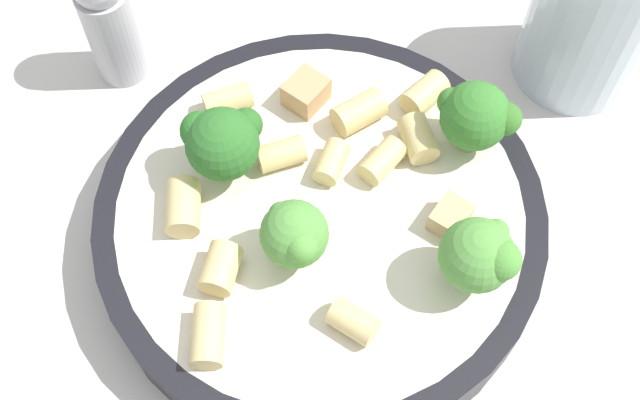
# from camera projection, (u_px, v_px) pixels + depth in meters

# --- Properties ---
(ground_plane) EXTENTS (2.00, 2.00, 0.00)m
(ground_plane) POSITION_uv_depth(u_px,v_px,m) (320.00, 238.00, 0.46)
(ground_plane) COLOR beige
(pasta_bowl) EXTENTS (0.24, 0.24, 0.04)m
(pasta_bowl) POSITION_uv_depth(u_px,v_px,m) (320.00, 222.00, 0.44)
(pasta_bowl) COLOR black
(pasta_bowl) RESTS_ON ground_plane
(broccoli_floret_0) EXTENTS (0.05, 0.04, 0.05)m
(broccoli_floret_0) POSITION_uv_depth(u_px,v_px,m) (476.00, 116.00, 0.42)
(broccoli_floret_0) COLOR #84AD60
(broccoli_floret_0) RESTS_ON pasta_bowl
(broccoli_floret_1) EXTENTS (0.03, 0.03, 0.04)m
(broccoli_floret_1) POSITION_uv_depth(u_px,v_px,m) (294.00, 235.00, 0.39)
(broccoli_floret_1) COLOR #9EC175
(broccoli_floret_1) RESTS_ON pasta_bowl
(broccoli_floret_2) EXTENTS (0.04, 0.04, 0.05)m
(broccoli_floret_2) POSITION_uv_depth(u_px,v_px,m) (480.00, 255.00, 0.38)
(broccoli_floret_2) COLOR #9EC175
(broccoli_floret_2) RESTS_ON pasta_bowl
(broccoli_floret_3) EXTENTS (0.04, 0.04, 0.05)m
(broccoli_floret_3) POSITION_uv_depth(u_px,v_px,m) (221.00, 141.00, 0.41)
(broccoli_floret_3) COLOR #9EC175
(broccoli_floret_3) RESTS_ON pasta_bowl
(rigatoni_0) EXTENTS (0.02, 0.02, 0.02)m
(rigatoni_0) POSITION_uv_depth(u_px,v_px,m) (220.00, 269.00, 0.40)
(rigatoni_0) COLOR #E0C67F
(rigatoni_0) RESTS_ON pasta_bowl
(rigatoni_1) EXTENTS (0.03, 0.03, 0.01)m
(rigatoni_1) POSITION_uv_depth(u_px,v_px,m) (228.00, 100.00, 0.45)
(rigatoni_1) COLOR #E0C67F
(rigatoni_1) RESTS_ON pasta_bowl
(rigatoni_2) EXTENTS (0.02, 0.03, 0.02)m
(rigatoni_2) POSITION_uv_depth(u_px,v_px,m) (208.00, 335.00, 0.38)
(rigatoni_2) COLOR #E0C67F
(rigatoni_2) RESTS_ON pasta_bowl
(rigatoni_3) EXTENTS (0.03, 0.03, 0.02)m
(rigatoni_3) POSITION_uv_depth(u_px,v_px,m) (183.00, 207.00, 0.42)
(rigatoni_3) COLOR #E0C67F
(rigatoni_3) RESTS_ON pasta_bowl
(rigatoni_4) EXTENTS (0.03, 0.02, 0.01)m
(rigatoni_4) POSITION_uv_depth(u_px,v_px,m) (353.00, 322.00, 0.39)
(rigatoni_4) COLOR #E0C67F
(rigatoni_4) RESTS_ON pasta_bowl
(rigatoni_5) EXTENTS (0.03, 0.03, 0.02)m
(rigatoni_5) POSITION_uv_depth(u_px,v_px,m) (418.00, 139.00, 0.44)
(rigatoni_5) COLOR #E0C67F
(rigatoni_5) RESTS_ON pasta_bowl
(rigatoni_6) EXTENTS (0.02, 0.02, 0.01)m
(rigatoni_6) POSITION_uv_depth(u_px,v_px,m) (331.00, 162.00, 0.43)
(rigatoni_6) COLOR #E0C67F
(rigatoni_6) RESTS_ON pasta_bowl
(rigatoni_7) EXTENTS (0.03, 0.03, 0.02)m
(rigatoni_7) POSITION_uv_depth(u_px,v_px,m) (425.00, 94.00, 0.45)
(rigatoni_7) COLOR #E0C67F
(rigatoni_7) RESTS_ON pasta_bowl
(rigatoni_8) EXTENTS (0.03, 0.03, 0.02)m
(rigatoni_8) POSITION_uv_depth(u_px,v_px,m) (281.00, 154.00, 0.43)
(rigatoni_8) COLOR #E0C67F
(rigatoni_8) RESTS_ON pasta_bowl
(rigatoni_9) EXTENTS (0.02, 0.03, 0.01)m
(rigatoni_9) POSITION_uv_depth(u_px,v_px,m) (382.00, 161.00, 0.43)
(rigatoni_9) COLOR #E0C67F
(rigatoni_9) RESTS_ON pasta_bowl
(rigatoni_10) EXTENTS (0.03, 0.03, 0.02)m
(rigatoni_10) POSITION_uv_depth(u_px,v_px,m) (359.00, 112.00, 0.45)
(rigatoni_10) COLOR #E0C67F
(rigatoni_10) RESTS_ON pasta_bowl
(chicken_chunk_0) EXTENTS (0.03, 0.03, 0.02)m
(chicken_chunk_0) POSITION_uv_depth(u_px,v_px,m) (306.00, 92.00, 0.45)
(chicken_chunk_0) COLOR tan
(chicken_chunk_0) RESTS_ON pasta_bowl
(chicken_chunk_1) EXTENTS (0.02, 0.02, 0.01)m
(chicken_chunk_1) POSITION_uv_depth(u_px,v_px,m) (450.00, 217.00, 0.42)
(chicken_chunk_1) COLOR tan
(chicken_chunk_1) RESTS_ON pasta_bowl
(drinking_glass) EXTENTS (0.08, 0.08, 0.10)m
(drinking_glass) POSITION_uv_depth(u_px,v_px,m) (591.00, 21.00, 0.48)
(drinking_glass) COLOR silver
(drinking_glass) RESTS_ON ground_plane
(pepper_shaker) EXTENTS (0.03, 0.03, 0.09)m
(pepper_shaker) POSITION_uv_depth(u_px,v_px,m) (108.00, 21.00, 0.48)
(pepper_shaker) COLOR #B2B2B7
(pepper_shaker) RESTS_ON ground_plane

